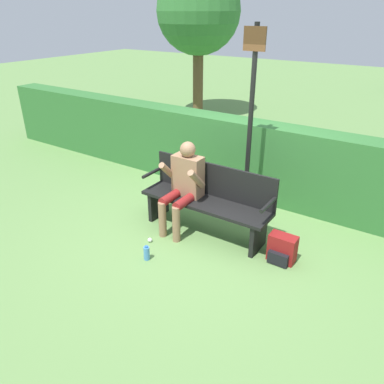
% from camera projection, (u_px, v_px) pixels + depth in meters
% --- Properties ---
extents(ground_plane, '(40.00, 40.00, 0.00)m').
position_uv_depth(ground_plane, '(204.00, 231.00, 5.44)').
color(ground_plane, '#668E4C').
extents(hedge_back, '(12.00, 0.48, 1.28)m').
position_uv_depth(hedge_back, '(252.00, 159.00, 6.28)').
color(hedge_back, '#337033').
rests_on(hedge_back, ground).
extents(park_bench, '(1.91, 0.48, 0.98)m').
position_uv_depth(park_bench, '(208.00, 199.00, 5.27)').
color(park_bench, black).
rests_on(park_bench, ground).
extents(person_seated, '(0.57, 0.63, 1.29)m').
position_uv_depth(person_seated, '(184.00, 182.00, 5.23)').
color(person_seated, '#997051').
rests_on(person_seated, ground).
extents(backpack, '(0.35, 0.26, 0.36)m').
position_uv_depth(backpack, '(282.00, 249.00, 4.74)').
color(backpack, maroon).
rests_on(backpack, ground).
extents(water_bottle, '(0.08, 0.08, 0.20)m').
position_uv_depth(water_bottle, '(147.00, 253.00, 4.79)').
color(water_bottle, '#4C8CCC').
rests_on(water_bottle, ground).
extents(signpost, '(0.31, 0.09, 2.77)m').
position_uv_depth(signpost, '(251.00, 116.00, 5.26)').
color(signpost, black).
rests_on(signpost, ground).
extents(tree, '(2.32, 2.32, 4.02)m').
position_uv_depth(tree, '(198.00, 12.00, 10.25)').
color(tree, brown).
rests_on(tree, ground).
extents(litter_crumple, '(0.06, 0.06, 0.06)m').
position_uv_depth(litter_crumple, '(150.00, 240.00, 5.18)').
color(litter_crumple, silver).
rests_on(litter_crumple, ground).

